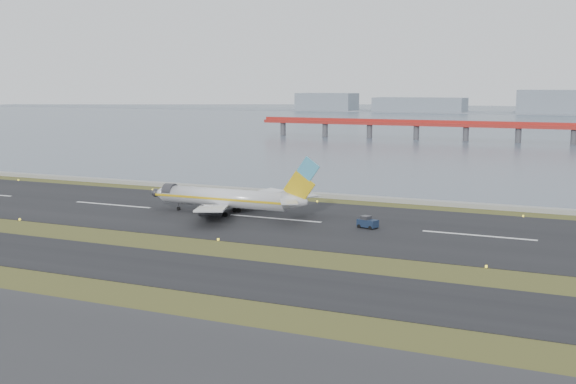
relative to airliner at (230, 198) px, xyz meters
The scene contains 9 objects.
ground 32.04m from the airliner, 71.25° to the right, with size 1000.00×1000.00×0.00m, color #384619.
taxiway_strip 43.52m from the airliner, 76.35° to the right, with size 1000.00×18.00×0.10m, color black.
runway_strip 10.79m from the airliner, ahead, with size 1000.00×45.00×0.10m, color black.
seawall 31.69m from the airliner, 71.06° to the left, with size 1000.00×2.50×1.00m, color #989792.
bay_water 429.98m from the airliner, 88.64° to the left, with size 1400.00×800.00×1.30m, color #485566.
red_pier 221.94m from the airliner, 82.17° to the left, with size 260.00×5.00×10.20m.
far_shoreline 590.33m from the airliner, 87.68° to the left, with size 1400.00×80.00×60.50m.
airliner is the anchor object (origin of this frame).
pushback_tug 30.31m from the airliner, ahead, with size 4.09×3.03×2.34m.
Camera 1 is at (61.05, -97.80, 26.47)m, focal length 45.00 mm.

